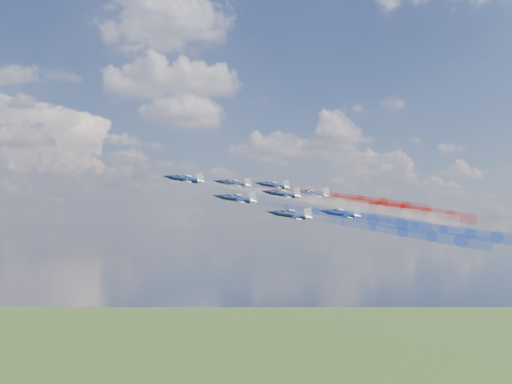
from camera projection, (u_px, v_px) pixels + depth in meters
name	position (u px, v px, depth m)	size (l,w,h in m)	color
jet_lead	(185.00, 179.00, 143.81)	(8.78, 10.97, 2.93)	black
trail_lead	(287.00, 195.00, 147.58)	(3.66, 43.64, 3.66)	white
jet_inner_left	(237.00, 199.00, 133.31)	(8.78, 10.97, 2.93)	black
trail_inner_left	(345.00, 215.00, 137.08)	(3.66, 43.64, 3.66)	blue
jet_inner_right	(234.00, 184.00, 154.02)	(8.78, 10.97, 2.93)	black
trail_inner_right	(328.00, 198.00, 157.79)	(3.66, 43.64, 3.66)	red
jet_outer_left	(291.00, 215.00, 127.24)	(8.78, 10.97, 2.93)	black
trail_outer_left	(403.00, 232.00, 131.00)	(3.66, 43.64, 3.66)	blue
jet_center_third	(283.00, 194.00, 146.08)	(8.78, 10.97, 2.93)	black
trail_center_third	(380.00, 209.00, 149.84)	(3.66, 43.64, 3.66)	white
jet_outer_right	(273.00, 185.00, 165.90)	(8.78, 10.97, 2.93)	black
trail_outer_right	(360.00, 199.00, 169.67)	(3.66, 43.64, 3.66)	red
jet_rear_left	(341.00, 214.00, 137.60)	(8.78, 10.97, 2.93)	black
trail_rear_left	(444.00, 229.00, 141.37)	(3.66, 43.64, 3.66)	blue
jet_rear_right	(313.00, 194.00, 156.94)	(8.78, 10.97, 2.93)	black
trail_rear_right	(403.00, 208.00, 160.71)	(3.66, 43.64, 3.66)	red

